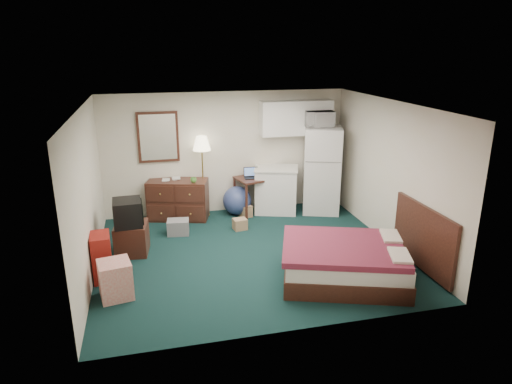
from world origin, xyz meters
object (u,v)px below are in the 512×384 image
object	(u,v)px
floor_lamp	(203,177)
suitcase	(102,257)
fridge	(322,170)
kitchen_counter	(276,190)
tv_stand	(132,238)
dresser	(178,199)
desk	(252,196)
bed	(345,262)

from	to	relation	value
floor_lamp	suitcase	bearing A→B (deg)	-127.83
floor_lamp	fridge	world-z (taller)	fridge
kitchen_counter	fridge	world-z (taller)	fridge
floor_lamp	tv_stand	xyz separation A→B (m)	(-1.42, -1.52, -0.57)
dresser	floor_lamp	distance (m)	0.68
floor_lamp	kitchen_counter	xyz separation A→B (m)	(1.51, -0.14, -0.36)
desk	bed	world-z (taller)	desk
floor_lamp	bed	distance (m)	3.70
dresser	fridge	distance (m)	3.02
floor_lamp	desk	xyz separation A→B (m)	(1.00, -0.12, -0.45)
desk	bed	xyz separation A→B (m)	(0.69, -3.13, -0.10)
bed	tv_stand	bearing A→B (deg)	169.95
desk	kitchen_counter	xyz separation A→B (m)	(0.51, -0.02, 0.08)
kitchen_counter	tv_stand	size ratio (longest dim) A/B	1.63
desk	tv_stand	distance (m)	2.80
dresser	kitchen_counter	bearing A→B (deg)	14.22
floor_lamp	tv_stand	size ratio (longest dim) A/B	2.91
desk	bed	distance (m)	3.20
floor_lamp	fridge	xyz separation A→B (m)	(2.44, -0.33, 0.07)
dresser	fridge	size ratio (longest dim) A/B	0.66
desk	tv_stand	world-z (taller)	desk
dresser	floor_lamp	bearing A→B (deg)	23.80
dresser	floor_lamp	world-z (taller)	floor_lamp
bed	kitchen_counter	bearing A→B (deg)	112.16
floor_lamp	bed	bearing A→B (deg)	-62.56
dresser	suitcase	xyz separation A→B (m)	(-1.31, -2.30, -0.04)
bed	suitcase	xyz separation A→B (m)	(-3.52, 0.88, 0.08)
dresser	fridge	xyz separation A→B (m)	(2.97, -0.26, 0.49)
dresser	suitcase	distance (m)	2.65
fridge	bed	bearing A→B (deg)	-85.55
bed	tv_stand	distance (m)	3.55
fridge	kitchen_counter	bearing A→B (deg)	-172.36
floor_lamp	suitcase	distance (m)	3.03
bed	tv_stand	xyz separation A→B (m)	(-3.11, 1.72, -0.02)
dresser	bed	distance (m)	3.87
desk	fridge	xyz separation A→B (m)	(1.45, -0.21, 0.51)
dresser	tv_stand	xyz separation A→B (m)	(-0.90, -1.45, -0.14)
dresser	tv_stand	size ratio (longest dim) A/B	2.08
desk	fridge	bearing A→B (deg)	-22.93
floor_lamp	fridge	bearing A→B (deg)	-7.63
floor_lamp	tv_stand	world-z (taller)	floor_lamp
floor_lamp	fridge	size ratio (longest dim) A/B	0.92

